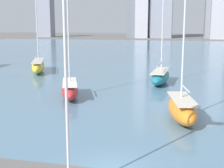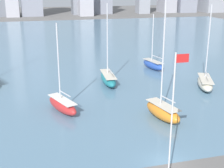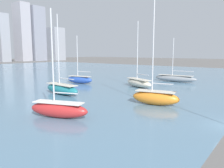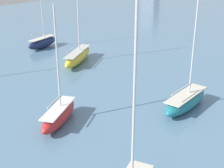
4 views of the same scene
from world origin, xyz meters
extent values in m
cube|color=#8E939E|center=(60.26, 169.21, 18.51)|extent=(7.37, 8.13, 37.02)
cube|color=#9E9EA8|center=(78.89, 173.21, 24.25)|extent=(9.01, 13.37, 48.49)
cube|color=gray|center=(91.10, 168.98, 23.49)|extent=(12.01, 8.29, 46.98)
cube|color=#8E939E|center=(108.72, 167.28, 15.13)|extent=(12.05, 14.05, 30.25)
ellipsoid|color=#284CA8|center=(12.81, 35.29, 0.91)|extent=(3.28, 7.31, 1.80)
cube|color=#BCB7AD|center=(12.81, 35.29, 1.76)|extent=(2.69, 5.99, 0.10)
cube|color=#2D2D33|center=(12.81, 35.29, 0.41)|extent=(0.39, 1.28, 0.81)
cylinder|color=silver|center=(12.71, 35.81, 6.67)|extent=(0.18, 0.18, 9.72)
cylinder|color=silver|center=(13.06, 33.98, 2.91)|extent=(0.83, 3.69, 0.14)
ellipsoid|color=orange|center=(3.99, 10.40, 1.02)|extent=(3.51, 7.15, 2.04)
cube|color=beige|center=(3.99, 10.40, 1.99)|extent=(2.88, 5.86, 0.10)
cube|color=#2D2D33|center=(3.99, 10.40, 0.46)|extent=(0.41, 1.24, 0.92)
cylinder|color=silver|center=(3.89, 10.91, 9.50)|extent=(0.18, 0.18, 14.92)
cylinder|color=silver|center=(4.19, 9.45, 3.14)|extent=(0.74, 2.95, 0.14)
ellipsoid|color=gray|center=(30.07, 17.82, 0.86)|extent=(2.59, 10.93, 1.70)
cube|color=#BCB7AD|center=(30.07, 17.82, 1.66)|extent=(2.13, 8.96, 0.10)
cube|color=#2D2D33|center=(30.07, 17.82, 0.39)|extent=(0.26, 1.96, 0.77)
cylinder|color=silver|center=(30.02, 18.63, 6.46)|extent=(0.18, 0.18, 9.50)
cylinder|color=silver|center=(30.16, 15.98, 2.81)|extent=(0.43, 5.32, 0.14)
ellipsoid|color=beige|center=(16.58, 20.74, 0.90)|extent=(5.56, 8.63, 1.79)
cube|color=beige|center=(16.58, 20.74, 1.75)|extent=(4.56, 7.08, 0.10)
cube|color=#2D2D33|center=(16.58, 20.74, 0.41)|extent=(0.75, 1.45, 0.81)
cylinder|color=silver|center=(16.83, 21.31, 7.98)|extent=(0.18, 0.18, 12.36)
cylinder|color=silver|center=(16.03, 19.50, 2.90)|extent=(1.72, 3.68, 0.14)
ellipsoid|color=#1E757F|center=(0.89, 27.52, 0.93)|extent=(2.92, 8.84, 1.86)
cube|color=beige|center=(0.89, 27.52, 1.81)|extent=(2.39, 7.25, 0.10)
cube|color=#2D2D33|center=(0.89, 27.52, 0.42)|extent=(0.27, 1.57, 0.84)
cylinder|color=silver|center=(0.94, 28.17, 8.04)|extent=(0.18, 0.18, 12.35)
cylinder|color=silver|center=(0.79, 26.07, 2.96)|extent=(0.44, 4.22, 0.14)
ellipsoid|color=#B72828|center=(-8.62, 16.47, 0.93)|extent=(4.39, 7.54, 1.85)
cube|color=silver|center=(-8.62, 16.47, 1.81)|extent=(3.60, 6.18, 0.10)
cube|color=#2D2D33|center=(-8.62, 16.47, 0.42)|extent=(0.62, 1.29, 0.83)
cylinder|color=silver|center=(-8.82, 16.99, 7.12)|extent=(0.18, 0.18, 10.52)
cylinder|color=silver|center=(-8.28, 15.57, 2.96)|extent=(1.21, 2.89, 0.14)
camera|label=1|loc=(3.86, -16.55, 8.45)|focal=50.00mm
camera|label=2|loc=(-12.54, -24.95, 17.04)|focal=50.00mm
camera|label=3|loc=(-24.36, -3.62, 7.57)|focal=35.00mm
camera|label=4|loc=(12.87, -4.09, 16.27)|focal=50.00mm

